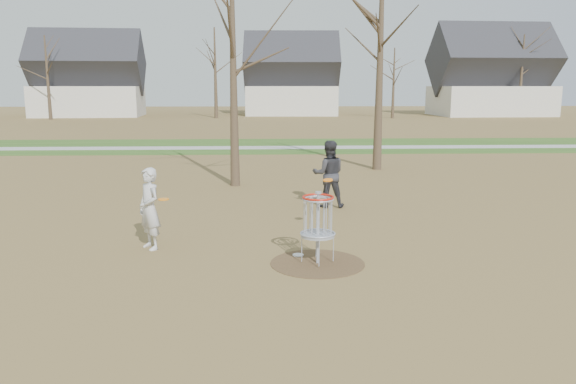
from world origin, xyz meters
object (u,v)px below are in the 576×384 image
at_px(disc_grounded, 298,255).
at_px(disc_golf_basket, 318,217).
at_px(player_standing, 149,209).
at_px(player_throwing, 329,174).

bearing_deg(disc_grounded, disc_golf_basket, -55.31).
bearing_deg(disc_golf_basket, player_standing, 161.51).
height_order(player_throwing, disc_golf_basket, player_throwing).
height_order(player_throwing, disc_grounded, player_throwing).
relative_size(player_standing, disc_grounded, 7.68).
xyz_separation_m(player_standing, disc_grounded, (3.02, -0.63, -0.83)).
height_order(player_standing, player_throwing, player_throwing).
relative_size(player_throwing, disc_golf_basket, 1.37).
height_order(disc_grounded, disc_golf_basket, disc_golf_basket).
height_order(player_standing, disc_golf_basket, player_standing).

